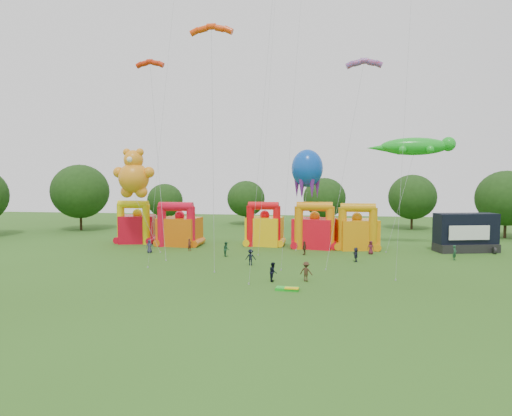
# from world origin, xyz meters

# --- Properties ---
(ground) EXTENTS (160.00, 160.00, 0.00)m
(ground) POSITION_xyz_m (0.00, 0.00, 0.00)
(ground) COLOR #2E5618
(ground) RESTS_ON ground
(tree_ring) EXTENTS (120.84, 122.92, 12.07)m
(tree_ring) POSITION_xyz_m (-1.15, 0.60, 6.26)
(tree_ring) COLOR #352314
(tree_ring) RESTS_ON ground
(bouncy_castle_0) EXTENTS (5.80, 5.06, 6.40)m
(bouncy_castle_0) POSITION_xyz_m (-19.83, 28.39, 2.43)
(bouncy_castle_0) COLOR red
(bouncy_castle_0) RESTS_ON ground
(bouncy_castle_1) EXTENTS (5.96, 5.02, 6.31)m
(bouncy_castle_1) POSITION_xyz_m (-12.80, 26.83, 2.39)
(bouncy_castle_1) COLOR #DA5D0B
(bouncy_castle_1) RESTS_ON ground
(bouncy_castle_2) EXTENTS (5.33, 4.52, 6.33)m
(bouncy_castle_2) POSITION_xyz_m (-0.71, 28.65, 2.41)
(bouncy_castle_2) COLOR yellow
(bouncy_castle_2) RESTS_ON ground
(bouncy_castle_3) EXTENTS (6.28, 5.48, 6.46)m
(bouncy_castle_3) POSITION_xyz_m (6.43, 27.39, 2.45)
(bouncy_castle_3) COLOR red
(bouncy_castle_3) RESTS_ON ground
(bouncy_castle_4) EXTENTS (6.01, 5.29, 6.34)m
(bouncy_castle_4) POSITION_xyz_m (12.15, 27.14, 2.41)
(bouncy_castle_4) COLOR orange
(bouncy_castle_4) RESTS_ON ground
(stage_trailer) EXTENTS (8.37, 4.74, 5.10)m
(stage_trailer) POSITION_xyz_m (26.15, 27.15, 2.45)
(stage_trailer) COLOR black
(stage_trailer) RESTS_ON ground
(teddy_bear_kite) EXTENTS (8.09, 5.89, 13.83)m
(teddy_bear_kite) POSITION_xyz_m (-16.87, 23.07, 6.37)
(teddy_bear_kite) COLOR orange
(teddy_bear_kite) RESTS_ON ground
(gecko_kite) EXTENTS (11.77, 6.77, 15.32)m
(gecko_kite) POSITION_xyz_m (18.22, 27.64, 8.21)
(gecko_kite) COLOR green
(gecko_kite) RESTS_ON ground
(octopus_kite) EXTENTS (4.44, 6.82, 13.79)m
(octopus_kite) POSITION_xyz_m (5.09, 28.66, 8.58)
(octopus_kite) COLOR #0C44B4
(octopus_kite) RESTS_ON ground
(parafoil_kites) EXTENTS (31.45, 14.25, 27.96)m
(parafoil_kites) POSITION_xyz_m (-3.58, 17.10, 12.49)
(parafoil_kites) COLOR #EF3D0B
(parafoil_kites) RESTS_ON ground
(diamond_kites) EXTENTS (28.25, 21.94, 43.50)m
(diamond_kites) POSITION_xyz_m (1.99, 14.69, 18.15)
(diamond_kites) COLOR #C83909
(diamond_kites) RESTS_ON ground
(folded_kite_bundle) EXTENTS (2.06, 1.20, 0.31)m
(folded_kite_bundle) POSITION_xyz_m (4.61, 3.36, 0.14)
(folded_kite_bundle) COLOR green
(folded_kite_bundle) RESTS_ON ground
(spectator_0) EXTENTS (0.93, 0.71, 1.72)m
(spectator_0) POSITION_xyz_m (-14.62, 20.11, 0.86)
(spectator_0) COLOR #292944
(spectator_0) RESTS_ON ground
(spectator_1) EXTENTS (0.65, 0.71, 1.63)m
(spectator_1) POSITION_xyz_m (-9.95, 22.41, 0.81)
(spectator_1) COLOR #542118
(spectator_1) RESTS_ON ground
(spectator_2) EXTENTS (0.94, 1.06, 1.81)m
(spectator_2) POSITION_xyz_m (-4.25, 19.07, 0.90)
(spectator_2) COLOR #1C482D
(spectator_2) RESTS_ON ground
(spectator_3) EXTENTS (1.21, 0.77, 1.79)m
(spectator_3) POSITION_xyz_m (-0.37, 13.93, 0.90)
(spectator_3) COLOR black
(spectator_3) RESTS_ON ground
(spectator_4) EXTENTS (0.74, 1.10, 1.73)m
(spectator_4) POSITION_xyz_m (5.29, 21.56, 0.87)
(spectator_4) COLOR #472F1C
(spectator_4) RESTS_ON ground
(spectator_5) EXTENTS (0.66, 1.60, 1.68)m
(spectator_5) POSITION_xyz_m (11.38, 17.76, 0.84)
(spectator_5) COLOR #212337
(spectator_5) RESTS_ON ground
(spectator_6) EXTENTS (0.99, 0.83, 1.71)m
(spectator_6) POSITION_xyz_m (13.61, 23.17, 0.86)
(spectator_6) COLOR #581926
(spectator_6) RESTS_ON ground
(spectator_7) EXTENTS (0.70, 0.77, 1.78)m
(spectator_7) POSITION_xyz_m (23.02, 20.50, 0.89)
(spectator_7) COLOR #1B452C
(spectator_7) RESTS_ON ground
(spectator_8) EXTENTS (0.71, 0.90, 1.82)m
(spectator_8) POSITION_xyz_m (2.98, 6.52, 0.91)
(spectator_8) COLOR black
(spectator_8) RESTS_ON ground
(spectator_9) EXTENTS (1.36, 1.03, 1.87)m
(spectator_9) POSITION_xyz_m (6.05, 7.00, 0.93)
(spectator_9) COLOR #3D2818
(spectator_9) RESTS_ON ground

